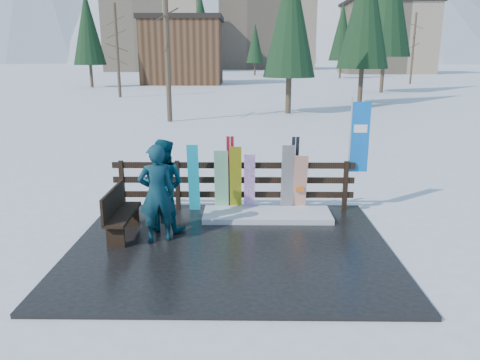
{
  "coord_description": "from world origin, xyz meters",
  "views": [
    {
      "loc": [
        0.28,
        -8.28,
        3.56
      ],
      "look_at": [
        0.17,
        1.0,
        1.1
      ],
      "focal_mm": 35.0,
      "sensor_mm": 36.0,
      "label": 1
    }
  ],
  "objects_px": {
    "bench": "(119,211)",
    "snowboard_5": "(300,184)",
    "snowboard_3": "(250,183)",
    "person_back": "(163,185)",
    "snowboard_2": "(236,179)",
    "snowboard_4": "(288,179)",
    "person_front": "(157,194)",
    "snowboard_1": "(221,181)",
    "snowboard_0": "(194,178)",
    "rental_flag": "(357,141)"
  },
  "relations": [
    {
      "from": "snowboard_3",
      "to": "rental_flag",
      "type": "relative_size",
      "value": 0.53
    },
    {
      "from": "snowboard_5",
      "to": "snowboard_0",
      "type": "bearing_deg",
      "value": 180.0
    },
    {
      "from": "snowboard_3",
      "to": "person_back",
      "type": "relative_size",
      "value": 0.73
    },
    {
      "from": "snowboard_2",
      "to": "snowboard_3",
      "type": "height_order",
      "value": "snowboard_2"
    },
    {
      "from": "snowboard_0",
      "to": "snowboard_4",
      "type": "bearing_deg",
      "value": 0.0
    },
    {
      "from": "snowboard_3",
      "to": "person_front",
      "type": "bearing_deg",
      "value": -135.52
    },
    {
      "from": "bench",
      "to": "person_front",
      "type": "distance_m",
      "value": 0.95
    },
    {
      "from": "snowboard_1",
      "to": "rental_flag",
      "type": "height_order",
      "value": "rental_flag"
    },
    {
      "from": "bench",
      "to": "snowboard_4",
      "type": "relative_size",
      "value": 0.94
    },
    {
      "from": "rental_flag",
      "to": "snowboard_2",
      "type": "bearing_deg",
      "value": -174.43
    },
    {
      "from": "snowboard_5",
      "to": "snowboard_2",
      "type": "bearing_deg",
      "value": 180.0
    },
    {
      "from": "bench",
      "to": "snowboard_0",
      "type": "xyz_separation_m",
      "value": [
        1.32,
        1.51,
        0.28
      ]
    },
    {
      "from": "bench",
      "to": "snowboard_5",
      "type": "distance_m",
      "value": 4.04
    },
    {
      "from": "snowboard_4",
      "to": "snowboard_5",
      "type": "height_order",
      "value": "snowboard_4"
    },
    {
      "from": "rental_flag",
      "to": "person_front",
      "type": "xyz_separation_m",
      "value": [
        -4.23,
        -2.02,
        -0.65
      ]
    },
    {
      "from": "bench",
      "to": "snowboard_4",
      "type": "xyz_separation_m",
      "value": [
        3.45,
        1.51,
        0.28
      ]
    },
    {
      "from": "snowboard_0",
      "to": "person_back",
      "type": "height_order",
      "value": "person_back"
    },
    {
      "from": "snowboard_1",
      "to": "person_back",
      "type": "xyz_separation_m",
      "value": [
        -1.12,
        -1.14,
        0.22
      ]
    },
    {
      "from": "rental_flag",
      "to": "snowboard_4",
      "type": "bearing_deg",
      "value": -170.36
    },
    {
      "from": "snowboard_2",
      "to": "person_back",
      "type": "bearing_deg",
      "value": -141.84
    },
    {
      "from": "snowboard_3",
      "to": "person_back",
      "type": "height_order",
      "value": "person_back"
    },
    {
      "from": "snowboard_3",
      "to": "snowboard_4",
      "type": "bearing_deg",
      "value": 0.0
    },
    {
      "from": "snowboard_0",
      "to": "person_back",
      "type": "xyz_separation_m",
      "value": [
        -0.49,
        -1.14,
        0.15
      ]
    },
    {
      "from": "snowboard_1",
      "to": "snowboard_5",
      "type": "xyz_separation_m",
      "value": [
        1.79,
        0.0,
        -0.05
      ]
    },
    {
      "from": "snowboard_3",
      "to": "person_back",
      "type": "bearing_deg",
      "value": -147.21
    },
    {
      "from": "snowboard_3",
      "to": "snowboard_5",
      "type": "xyz_separation_m",
      "value": [
        1.15,
        -0.0,
        -0.01
      ]
    },
    {
      "from": "snowboard_0",
      "to": "snowboard_5",
      "type": "distance_m",
      "value": 2.42
    },
    {
      "from": "bench",
      "to": "snowboard_5",
      "type": "xyz_separation_m",
      "value": [
        3.74,
        1.51,
        0.16
      ]
    },
    {
      "from": "snowboard_0",
      "to": "person_back",
      "type": "distance_m",
      "value": 1.25
    },
    {
      "from": "snowboard_5",
      "to": "person_back",
      "type": "height_order",
      "value": "person_back"
    },
    {
      "from": "snowboard_2",
      "to": "person_front",
      "type": "distance_m",
      "value": 2.29
    },
    {
      "from": "snowboard_3",
      "to": "person_front",
      "type": "relative_size",
      "value": 0.73
    },
    {
      "from": "snowboard_1",
      "to": "person_front",
      "type": "distance_m",
      "value": 2.1
    },
    {
      "from": "snowboard_3",
      "to": "rental_flag",
      "type": "xyz_separation_m",
      "value": [
        2.45,
        0.27,
        0.92
      ]
    },
    {
      "from": "person_back",
      "to": "snowboard_4",
      "type": "bearing_deg",
      "value": -140.57
    },
    {
      "from": "snowboard_2",
      "to": "rental_flag",
      "type": "distance_m",
      "value": 2.9
    },
    {
      "from": "bench",
      "to": "snowboard_3",
      "type": "bearing_deg",
      "value": 30.27
    },
    {
      "from": "snowboard_3",
      "to": "snowboard_5",
      "type": "height_order",
      "value": "snowboard_3"
    },
    {
      "from": "bench",
      "to": "snowboard_3",
      "type": "relative_size",
      "value": 1.08
    },
    {
      "from": "snowboard_0",
      "to": "person_front",
      "type": "height_order",
      "value": "person_front"
    },
    {
      "from": "snowboard_0",
      "to": "snowboard_2",
      "type": "height_order",
      "value": "snowboard_0"
    },
    {
      "from": "snowboard_4",
      "to": "snowboard_3",
      "type": "bearing_deg",
      "value": -180.0
    },
    {
      "from": "bench",
      "to": "rental_flag",
      "type": "distance_m",
      "value": 5.46
    },
    {
      "from": "person_back",
      "to": "bench",
      "type": "bearing_deg",
      "value": 40.49
    },
    {
      "from": "snowboard_2",
      "to": "snowboard_4",
      "type": "distance_m",
      "value": 1.18
    },
    {
      "from": "snowboard_0",
      "to": "snowboard_5",
      "type": "bearing_deg",
      "value": -0.0
    },
    {
      "from": "snowboard_3",
      "to": "snowboard_0",
      "type": "bearing_deg",
      "value": 180.0
    },
    {
      "from": "snowboard_5",
      "to": "person_back",
      "type": "distance_m",
      "value": 3.14
    },
    {
      "from": "snowboard_1",
      "to": "person_back",
      "type": "distance_m",
      "value": 1.61
    },
    {
      "from": "snowboard_5",
      "to": "snowboard_3",
      "type": "bearing_deg",
      "value": 180.0
    }
  ]
}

